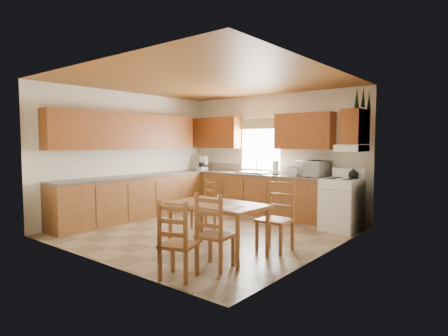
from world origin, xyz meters
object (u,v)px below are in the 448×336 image
Objects in this scene: chair_near_left at (179,239)px; chair_near_right at (215,230)px; stove at (342,205)px; chair_far_left at (203,204)px; dining_table at (217,229)px; microwave at (314,169)px; chair_far_right at (275,215)px.

chair_near_right is at bearing -118.36° from chair_near_left.
stove is 1.01× the size of chair_far_left.
dining_table is 1.51× the size of chair_far_left.
chair_far_right is at bearing -64.31° from microwave.
microwave is (-0.73, 0.34, 0.62)m from stove.
dining_table is (-0.84, -2.57, -0.09)m from stove.
dining_table is at bearing -133.24° from chair_far_right.
stove is 1.93m from chair_far_right.
dining_table is 1.29× the size of chair_far_right.
chair_far_right is at bearing -94.85° from stove.
chair_near_left is (0.26, -1.03, 0.10)m from dining_table.
chair_near_left is at bearing -36.43° from chair_far_left.
microwave reaches higher than dining_table.
stove is at bearing -117.84° from chair_near_left.
stove is 0.67× the size of dining_table.
chair_far_right is (1.79, -0.39, 0.08)m from chair_far_left.
chair_near_left is 0.97× the size of chair_near_right.
chair_far_left reaches higher than dining_table.
stove reaches higher than chair_far_left.
chair_far_left is (-1.48, 2.07, -0.01)m from chair_near_left.
chair_far_right is at bearing 5.86° from chair_far_left.
stove reaches higher than dining_table.
chair_far_right reaches higher than stove.
chair_near_right is at bearing -51.66° from dining_table.
chair_near_right reaches higher than stove.
stove is at bearing 79.62° from chair_far_right.
chair_far_right is (0.31, 1.68, 0.07)m from chair_near_left.
chair_near_left is (-0.59, -3.60, 0.00)m from stove.
chair_far_right reaches higher than chair_near_left.
chair_near_left is at bearing -73.63° from microwave.
chair_far_left is 1.83m from chair_far_right.
chair_near_left is at bearing 70.33° from chair_near_right.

